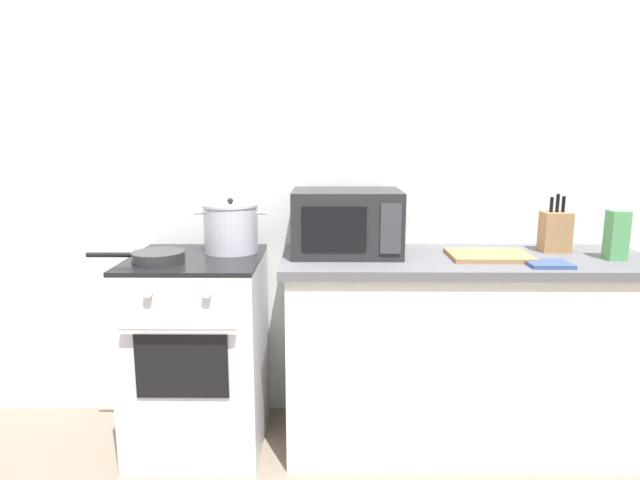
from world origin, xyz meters
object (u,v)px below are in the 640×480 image
Objects in this scene: microwave at (346,222)px; cutting_board at (489,255)px; knife_block at (555,231)px; pasta_box at (617,235)px; stove at (199,352)px; stock_pot at (231,228)px; frying_pan at (157,257)px; oven_mitt at (549,264)px.

microwave is 0.67m from cutting_board.
knife_block is 0.26m from pasta_box.
stove is 0.61m from stock_pot.
cutting_board is at bearing -5.59° from stock_pot.
cutting_board is at bearing 176.90° from pasta_box.
stove is at bearing 40.34° from frying_pan.
frying_pan is at bearing -175.44° from cutting_board.
cutting_board is 0.56m from pasta_box.
oven_mitt is (1.69, -0.04, -0.02)m from frying_pan.
frying_pan reaches higher than cutting_board.
frying_pan is (-0.29, -0.24, -0.09)m from stock_pot.
pasta_box is at bearing -40.28° from knife_block.
knife_block is (0.35, 0.14, 0.09)m from cutting_board.
stove is 1.63m from oven_mitt.
knife_block is at bearing 21.60° from cutting_board.
knife_block reaches higher than stove.
pasta_box is (0.55, -0.03, 0.10)m from cutting_board.
stock_pot is (0.15, 0.12, 0.58)m from stove.
oven_mitt is (-0.35, -0.13, -0.10)m from pasta_box.
stock_pot is 1.20m from cutting_board.
microwave is at bearing 174.86° from pasta_box.
stock_pot is 1.43m from oven_mitt.
stock_pot reaches higher than cutting_board.
stock_pot is at bearing 168.83° from oven_mitt.
microwave is 1.21m from pasta_box.
frying_pan is 0.85× the size of microwave.
frying_pan is 1.86m from knife_block.
pasta_box is (1.20, -0.11, -0.04)m from microwave.
stock_pot is 1.55m from knife_block.
oven_mitt is at bearing -159.43° from pasta_box.
frying_pan is 1.69m from oven_mitt.
pasta_box is at bearing 20.57° from oven_mitt.
microwave reaches higher than pasta_box.
stock_pot is 1.75m from pasta_box.
stove is at bearing -173.52° from microwave.
frying_pan is 1.49m from cutting_board.
stove is 1.42m from cutting_board.
pasta_box reaches higher than stove.
knife_block is at bearing 64.08° from oven_mitt.
frying_pan is at bearing -140.80° from stock_pot.
cutting_board is 1.30× the size of knife_block.
frying_pan is 2.04m from pasta_box.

